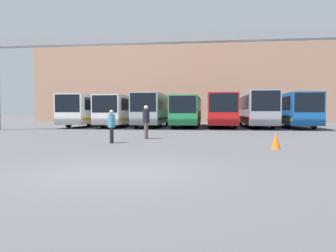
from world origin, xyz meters
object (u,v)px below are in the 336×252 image
object	(u,v)px
traffic_cone	(276,140)
bus_slot_1	(123,109)
bus_slot_0	(92,109)
pedestrian_far_center	(146,121)
bus_slot_5	(256,108)
bus_slot_6	(292,109)
pedestrian_near_left	(112,125)
bus_slot_3	(187,110)
bus_slot_4	(221,109)
bus_slot_2	(153,108)

from	to	relation	value
traffic_cone	bus_slot_1	bearing A→B (deg)	120.21
bus_slot_0	pedestrian_far_center	size ratio (longest dim) A/B	6.50
pedestrian_far_center	bus_slot_5	bearing A→B (deg)	148.77
bus_slot_6	pedestrian_far_center	size ratio (longest dim) A/B	6.05
pedestrian_near_left	bus_slot_1	bearing A→B (deg)	179.75
bus_slot_3	bus_slot_0	bearing A→B (deg)	178.59
bus_slot_1	bus_slot_3	size ratio (longest dim) A/B	1.07
bus_slot_4	pedestrian_near_left	distance (m)	18.57
bus_slot_3	bus_slot_6	world-z (taller)	bus_slot_6
bus_slot_4	bus_slot_3	bearing A→B (deg)	172.92
bus_slot_2	bus_slot_6	world-z (taller)	bus_slot_2
bus_slot_6	traffic_cone	size ratio (longest dim) A/B	15.84
bus_slot_2	pedestrian_near_left	size ratio (longest dim) A/B	6.36
bus_slot_4	bus_slot_6	size ratio (longest dim) A/B	0.95
bus_slot_0	traffic_cone	size ratio (longest dim) A/B	17.02
bus_slot_2	bus_slot_4	bearing A→B (deg)	2.33
bus_slot_5	bus_slot_4	bearing A→B (deg)	-168.21
bus_slot_3	bus_slot_4	bearing A→B (deg)	-7.08
bus_slot_1	pedestrian_far_center	distance (m)	16.82
bus_slot_2	bus_slot_5	distance (m)	10.22
bus_slot_0	bus_slot_3	size ratio (longest dim) A/B	1.04
bus_slot_0	pedestrian_far_center	distance (m)	18.07
bus_slot_2	bus_slot_5	world-z (taller)	bus_slot_5
bus_slot_2	bus_slot_6	distance (m)	13.58
bus_slot_6	pedestrian_far_center	xyz separation A→B (m)	(-11.39, -15.26, -0.83)
bus_slot_4	traffic_cone	distance (m)	19.33
bus_slot_6	traffic_cone	xyz separation A→B (m)	(-5.28, -19.47, -1.46)
bus_slot_0	bus_slot_4	size ratio (longest dim) A/B	1.13
pedestrian_far_center	traffic_cone	bearing A→B (deg)	51.18
bus_slot_0	bus_slot_3	world-z (taller)	bus_slot_0
bus_slot_5	traffic_cone	size ratio (longest dim) A/B	17.13
bus_slot_1	bus_slot_3	bearing A→B (deg)	-3.57
bus_slot_4	pedestrian_far_center	size ratio (longest dim) A/B	5.77
bus_slot_1	bus_slot_4	world-z (taller)	bus_slot_4
bus_slot_3	pedestrian_far_center	xyz separation A→B (m)	(-1.22, -15.42, -0.73)
bus_slot_5	bus_slot_3	bearing A→B (deg)	-177.58
bus_slot_0	bus_slot_1	bearing A→B (deg)	2.91
bus_slot_1	bus_slot_6	bearing A→B (deg)	-1.99
bus_slot_4	bus_slot_0	bearing A→B (deg)	177.16
bus_slot_3	pedestrian_far_center	size ratio (longest dim) A/B	6.23
bus_slot_3	pedestrian_near_left	distance (m)	18.22
bus_slot_1	traffic_cone	world-z (taller)	bus_slot_1
bus_slot_2	pedestrian_far_center	distance (m)	14.91
pedestrian_near_left	bus_slot_2	bearing A→B (deg)	169.68
bus_slot_1	bus_slot_2	bearing A→B (deg)	-18.28
bus_slot_5	bus_slot_6	xyz separation A→B (m)	(3.39, -0.45, -0.11)
bus_slot_0	bus_slot_1	xyz separation A→B (m)	(3.39, 0.17, -0.05)
bus_slot_0	bus_slot_1	distance (m)	3.40
bus_slot_2	pedestrian_far_center	xyz separation A→B (m)	(2.18, -14.73, -0.87)
pedestrian_far_center	pedestrian_near_left	size ratio (longest dim) A/B	1.16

